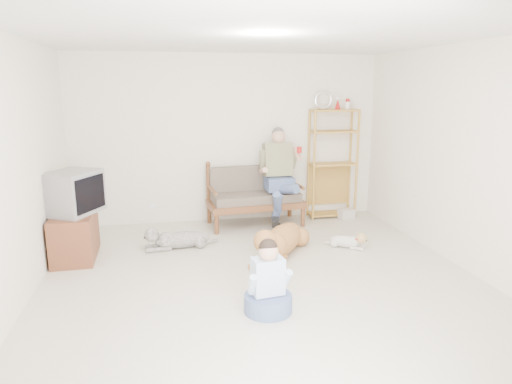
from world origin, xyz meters
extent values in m
plane|color=silver|center=(0.00, 0.00, 0.00)|extent=(5.50, 5.50, 0.00)
plane|color=white|center=(0.00, 0.00, 2.70)|extent=(5.50, 5.50, 0.00)
plane|color=silver|center=(0.00, 2.75, 1.35)|extent=(5.00, 0.00, 5.00)
plane|color=silver|center=(0.00, -2.75, 1.35)|extent=(5.00, 0.00, 5.00)
plane|color=silver|center=(-2.50, 0.00, 1.35)|extent=(0.00, 5.50, 5.50)
plane|color=silver|center=(2.50, 0.00, 1.35)|extent=(0.00, 5.50, 5.50)
cube|color=brown|center=(0.37, 2.32, 0.35)|extent=(1.55, 0.82, 0.10)
cube|color=brown|center=(0.37, 2.32, 0.47)|extent=(1.42, 0.71, 0.13)
cube|color=brown|center=(0.37, 2.56, 0.70)|extent=(1.39, 0.23, 0.45)
cylinder|color=brown|center=(0.37, 2.62, 0.90)|extent=(1.40, 0.17, 0.05)
cylinder|color=brown|center=(-0.33, 2.02, 0.15)|extent=(0.07, 0.07, 0.30)
cylinder|color=brown|center=(-0.33, 2.62, 0.47)|extent=(0.07, 0.07, 0.95)
cylinder|color=brown|center=(1.07, 2.02, 0.15)|extent=(0.07, 0.07, 0.30)
cylinder|color=brown|center=(1.07, 2.62, 0.47)|extent=(0.07, 0.07, 0.95)
cube|color=#536898|center=(0.75, 2.30, 0.67)|extent=(0.43, 0.40, 0.21)
cube|color=gray|center=(0.75, 2.41, 1.04)|extent=(0.45, 0.31, 0.56)
sphere|color=tan|center=(0.75, 2.38, 1.42)|extent=(0.22, 0.22, 0.22)
sphere|color=#57524D|center=(0.75, 2.40, 1.46)|extent=(0.20, 0.20, 0.20)
cylinder|color=#B11312|center=(1.03, 2.18, 1.22)|extent=(0.07, 0.07, 0.10)
cube|color=#B68B39|center=(1.74, 2.55, 1.80)|extent=(0.77, 0.31, 0.03)
torus|color=silver|center=(1.53, 2.55, 1.97)|extent=(0.31, 0.05, 0.31)
cone|color=#B11312|center=(1.79, 2.55, 1.90)|extent=(0.10, 0.10, 0.16)
cylinder|color=#B68B39|center=(1.36, 2.40, 0.91)|extent=(0.04, 0.04, 1.82)
cylinder|color=#B68B39|center=(1.36, 2.70, 0.91)|extent=(0.04, 0.04, 1.82)
cylinder|color=#B68B39|center=(2.11, 2.40, 0.91)|extent=(0.04, 0.04, 1.82)
cylinder|color=#B68B39|center=(2.11, 2.70, 0.91)|extent=(0.04, 0.04, 1.82)
cube|color=white|center=(1.95, 2.37, 0.08)|extent=(0.28, 0.22, 0.16)
cube|color=brown|center=(-2.22, 1.37, 0.30)|extent=(0.52, 0.91, 0.60)
cube|color=brown|center=(-2.46, 1.15, 0.30)|extent=(0.03, 0.40, 0.50)
cube|color=brown|center=(-2.46, 1.59, 0.30)|extent=(0.03, 0.40, 0.50)
cube|color=gray|center=(-2.20, 1.38, 0.87)|extent=(0.77, 0.82, 0.54)
cube|color=black|center=(-1.97, 1.26, 0.87)|extent=(0.28, 0.49, 0.43)
cube|color=white|center=(-1.25, 2.73, 0.30)|extent=(0.12, 0.02, 0.08)
ellipsoid|color=#AE753C|center=(0.46, 1.01, 0.18)|extent=(0.98, 1.17, 0.36)
sphere|color=#AE753C|center=(0.27, 0.73, 0.20)|extent=(0.36, 0.36, 0.36)
sphere|color=#AE753C|center=(0.11, 0.49, 0.36)|extent=(0.28, 0.28, 0.28)
ellipsoid|color=#AE753C|center=(0.04, 0.39, 0.33)|extent=(0.22, 0.24, 0.11)
cylinder|color=#AE753C|center=(0.79, 1.48, 0.07)|extent=(0.17, 0.46, 0.06)
ellipsoid|color=#AE753C|center=(0.04, 0.57, 0.36)|extent=(0.10, 0.11, 0.14)
ellipsoid|color=#AE753C|center=(0.20, 0.46, 0.36)|extent=(0.10, 0.11, 0.14)
ellipsoid|color=silver|center=(-0.84, 1.47, 0.11)|extent=(0.78, 0.34, 0.23)
sphere|color=silver|center=(-1.06, 1.45, 0.13)|extent=(0.23, 0.23, 0.23)
sphere|color=silver|center=(-1.25, 1.43, 0.23)|extent=(0.20, 0.20, 0.20)
ellipsoid|color=silver|center=(-1.34, 1.42, 0.21)|extent=(0.15, 0.10, 0.08)
cylinder|color=silver|center=(-0.46, 1.51, 0.05)|extent=(0.29, 0.17, 0.04)
ellipsoid|color=silver|center=(-1.24, 1.50, 0.23)|extent=(0.07, 0.05, 0.10)
ellipsoid|color=silver|center=(-1.23, 1.36, 0.23)|extent=(0.07, 0.05, 0.10)
ellipsoid|color=silver|center=(1.37, 1.04, 0.08)|extent=(0.44, 0.40, 0.16)
sphere|color=silver|center=(1.47, 0.96, 0.09)|extent=(0.16, 0.16, 0.16)
sphere|color=tan|center=(1.55, 0.90, 0.16)|extent=(0.15, 0.15, 0.15)
ellipsoid|color=tan|center=(1.60, 0.86, 0.15)|extent=(0.12, 0.12, 0.06)
cylinder|color=silver|center=(1.21, 1.16, 0.03)|extent=(0.17, 0.07, 0.03)
cone|color=tan|center=(1.51, 0.87, 0.21)|extent=(0.04, 0.04, 0.05)
cone|color=tan|center=(1.57, 0.95, 0.21)|extent=(0.04, 0.04, 0.05)
torus|color=#B11312|center=(1.53, 0.91, 0.15)|extent=(0.14, 0.14, 0.02)
cylinder|color=#536898|center=(-0.10, -0.57, 0.09)|extent=(0.48, 0.48, 0.17)
cube|color=silver|center=(-0.10, -0.55, 0.37)|extent=(0.33, 0.24, 0.37)
sphere|color=tan|center=(-0.10, -0.57, 0.63)|extent=(0.20, 0.20, 0.20)
sphere|color=black|center=(-0.10, -0.56, 0.66)|extent=(0.18, 0.18, 0.18)
camera|label=1|loc=(-1.05, -4.61, 2.18)|focal=32.00mm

